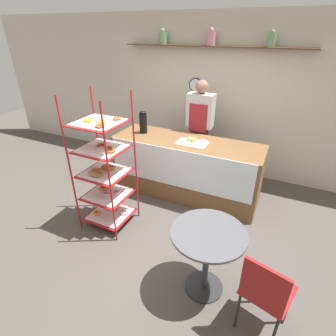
{
  "coord_description": "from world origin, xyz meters",
  "views": [
    {
      "loc": [
        1.31,
        -2.41,
        2.43
      ],
      "look_at": [
        0.0,
        0.36,
        0.79
      ],
      "focal_mm": 28.0,
      "sensor_mm": 36.0,
      "label": 1
    }
  ],
  "objects_px": {
    "person_worker": "(199,129)",
    "donut_tray_counter": "(194,141)",
    "cafe_table": "(207,247)",
    "coffee_carafe": "(143,122)",
    "cafe_chair": "(265,291)",
    "pastry_rack": "(105,171)"
  },
  "relations": [
    {
      "from": "person_worker",
      "to": "donut_tray_counter",
      "type": "bearing_deg",
      "value": -79.63
    },
    {
      "from": "cafe_table",
      "to": "coffee_carafe",
      "type": "xyz_separation_m",
      "value": [
        -1.63,
        1.63,
        0.53
      ]
    },
    {
      "from": "cafe_table",
      "to": "cafe_chair",
      "type": "height_order",
      "value": "cafe_chair"
    },
    {
      "from": "pastry_rack",
      "to": "donut_tray_counter",
      "type": "xyz_separation_m",
      "value": [
        0.79,
        1.12,
        0.13
      ]
    },
    {
      "from": "pastry_rack",
      "to": "cafe_chair",
      "type": "bearing_deg",
      "value": -18.54
    },
    {
      "from": "person_worker",
      "to": "cafe_table",
      "type": "xyz_separation_m",
      "value": [
        0.85,
        -2.14,
        -0.38
      ]
    },
    {
      "from": "cafe_chair",
      "to": "pastry_rack",
      "type": "bearing_deg",
      "value": -3.19
    },
    {
      "from": "coffee_carafe",
      "to": "pastry_rack",
      "type": "bearing_deg",
      "value": -85.19
    },
    {
      "from": "cafe_table",
      "to": "cafe_chair",
      "type": "relative_size",
      "value": 0.85
    },
    {
      "from": "coffee_carafe",
      "to": "donut_tray_counter",
      "type": "bearing_deg",
      "value": -2.96
    },
    {
      "from": "person_worker",
      "to": "cafe_chair",
      "type": "xyz_separation_m",
      "value": [
        1.42,
        -2.38,
        -0.4
      ]
    },
    {
      "from": "pastry_rack",
      "to": "donut_tray_counter",
      "type": "relative_size",
      "value": 4.06
    },
    {
      "from": "pastry_rack",
      "to": "person_worker",
      "type": "height_order",
      "value": "pastry_rack"
    },
    {
      "from": "pastry_rack",
      "to": "person_worker",
      "type": "distance_m",
      "value": 1.81
    },
    {
      "from": "cafe_table",
      "to": "donut_tray_counter",
      "type": "bearing_deg",
      "value": 115.3
    },
    {
      "from": "pastry_rack",
      "to": "donut_tray_counter",
      "type": "distance_m",
      "value": 1.38
    },
    {
      "from": "cafe_chair",
      "to": "coffee_carafe",
      "type": "xyz_separation_m",
      "value": [
        -2.2,
        1.88,
        0.55
      ]
    },
    {
      "from": "person_worker",
      "to": "cafe_table",
      "type": "relative_size",
      "value": 2.29
    },
    {
      "from": "person_worker",
      "to": "cafe_table",
      "type": "distance_m",
      "value": 2.33
    },
    {
      "from": "pastry_rack",
      "to": "cafe_table",
      "type": "height_order",
      "value": "pastry_rack"
    },
    {
      "from": "donut_tray_counter",
      "to": "cafe_table",
      "type": "bearing_deg",
      "value": -64.7
    },
    {
      "from": "person_worker",
      "to": "coffee_carafe",
      "type": "distance_m",
      "value": 0.94
    }
  ]
}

